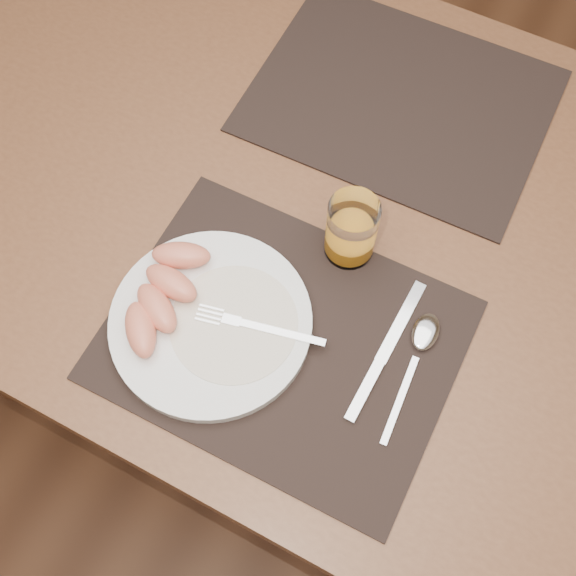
{
  "coord_description": "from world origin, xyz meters",
  "views": [
    {
      "loc": [
        0.2,
        -0.52,
        1.65
      ],
      "look_at": [
        0.0,
        -0.16,
        0.77
      ],
      "focal_mm": 45.0,
      "sensor_mm": 36.0,
      "label": 1
    }
  ],
  "objects_px": {
    "placemat_near": "(282,340)",
    "spoon": "(422,342)",
    "table": "(332,234)",
    "plate": "(211,322)",
    "placemat_far": "(400,100)",
    "fork": "(249,325)",
    "juice_glass": "(351,232)",
    "knife": "(380,361)"
  },
  "relations": [
    {
      "from": "fork",
      "to": "juice_glass",
      "type": "bearing_deg",
      "value": 69.81
    },
    {
      "from": "spoon",
      "to": "placemat_far",
      "type": "bearing_deg",
      "value": 117.73
    },
    {
      "from": "placemat_near",
      "to": "spoon",
      "type": "xyz_separation_m",
      "value": [
        0.17,
        0.08,
        0.01
      ]
    },
    {
      "from": "table",
      "to": "plate",
      "type": "distance_m",
      "value": 0.27
    },
    {
      "from": "table",
      "to": "placemat_far",
      "type": "xyz_separation_m",
      "value": [
        0.01,
        0.22,
        0.09
      ]
    },
    {
      "from": "plate",
      "to": "spoon",
      "type": "bearing_deg",
      "value": 22.21
    },
    {
      "from": "table",
      "to": "placemat_far",
      "type": "distance_m",
      "value": 0.24
    },
    {
      "from": "table",
      "to": "plate",
      "type": "height_order",
      "value": "plate"
    },
    {
      "from": "placemat_far",
      "to": "plate",
      "type": "relative_size",
      "value": 1.67
    },
    {
      "from": "juice_glass",
      "to": "spoon",
      "type": "bearing_deg",
      "value": -29.85
    },
    {
      "from": "plate",
      "to": "placemat_far",
      "type": "bearing_deg",
      "value": 81.43
    },
    {
      "from": "table",
      "to": "placemat_near",
      "type": "xyz_separation_m",
      "value": [
        0.03,
        -0.22,
        0.09
      ]
    },
    {
      "from": "plate",
      "to": "spoon",
      "type": "relative_size",
      "value": 1.41
    },
    {
      "from": "fork",
      "to": "placemat_near",
      "type": "bearing_deg",
      "value": 10.69
    },
    {
      "from": "knife",
      "to": "spoon",
      "type": "height_order",
      "value": "spoon"
    },
    {
      "from": "plate",
      "to": "knife",
      "type": "height_order",
      "value": "plate"
    },
    {
      "from": "table",
      "to": "plate",
      "type": "relative_size",
      "value": 5.19
    },
    {
      "from": "placemat_near",
      "to": "spoon",
      "type": "bearing_deg",
      "value": 25.8
    },
    {
      "from": "plate",
      "to": "spoon",
      "type": "distance_m",
      "value": 0.28
    },
    {
      "from": "placemat_near",
      "to": "juice_glass",
      "type": "xyz_separation_m",
      "value": [
        0.02,
        0.16,
        0.05
      ]
    },
    {
      "from": "table",
      "to": "placemat_near",
      "type": "relative_size",
      "value": 3.11
    },
    {
      "from": "table",
      "to": "placemat_near",
      "type": "bearing_deg",
      "value": -82.39
    },
    {
      "from": "placemat_near",
      "to": "juice_glass",
      "type": "height_order",
      "value": "juice_glass"
    },
    {
      "from": "plate",
      "to": "fork",
      "type": "xyz_separation_m",
      "value": [
        0.05,
        0.02,
        0.01
      ]
    },
    {
      "from": "placemat_far",
      "to": "juice_glass",
      "type": "relative_size",
      "value": 4.27
    },
    {
      "from": "table",
      "to": "knife",
      "type": "relative_size",
      "value": 6.36
    },
    {
      "from": "placemat_near",
      "to": "juice_glass",
      "type": "relative_size",
      "value": 4.27
    },
    {
      "from": "plate",
      "to": "placemat_near",
      "type": "bearing_deg",
      "value": 15.41
    },
    {
      "from": "spoon",
      "to": "fork",
      "type": "bearing_deg",
      "value": -157.2
    },
    {
      "from": "placemat_near",
      "to": "plate",
      "type": "distance_m",
      "value": 0.1
    },
    {
      "from": "plate",
      "to": "spoon",
      "type": "height_order",
      "value": "plate"
    },
    {
      "from": "placemat_far",
      "to": "table",
      "type": "bearing_deg",
      "value": -91.47
    },
    {
      "from": "plate",
      "to": "fork",
      "type": "distance_m",
      "value": 0.05
    },
    {
      "from": "placemat_near",
      "to": "placemat_far",
      "type": "height_order",
      "value": "same"
    },
    {
      "from": "plate",
      "to": "fork",
      "type": "height_order",
      "value": "fork"
    },
    {
      "from": "fork",
      "to": "spoon",
      "type": "height_order",
      "value": "fork"
    },
    {
      "from": "fork",
      "to": "juice_glass",
      "type": "height_order",
      "value": "juice_glass"
    },
    {
      "from": "table",
      "to": "juice_glass",
      "type": "height_order",
      "value": "juice_glass"
    },
    {
      "from": "table",
      "to": "knife",
      "type": "xyz_separation_m",
      "value": [
        0.16,
        -0.19,
        0.09
      ]
    },
    {
      "from": "fork",
      "to": "plate",
      "type": "bearing_deg",
      "value": -160.41
    },
    {
      "from": "spoon",
      "to": "juice_glass",
      "type": "height_order",
      "value": "juice_glass"
    },
    {
      "from": "juice_glass",
      "to": "placemat_far",
      "type": "bearing_deg",
      "value": 98.72
    }
  ]
}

